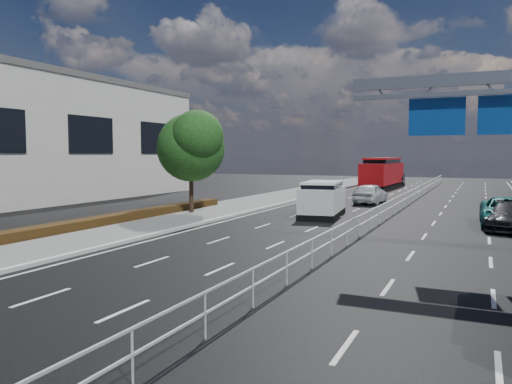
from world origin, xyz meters
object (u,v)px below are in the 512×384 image
at_px(near_car_silver, 370,193).
at_px(parked_car_dark, 509,216).
at_px(near_car_dark, 398,179).
at_px(white_minivan, 322,199).
at_px(red_bus, 382,172).
at_px(parked_car_teal, 507,212).

bearing_deg(near_car_silver, parked_car_dark, 133.91).
xyz_separation_m(near_car_silver, near_car_dark, (-1.84, 26.44, -0.06)).
xyz_separation_m(white_minivan, red_bus, (-1.62, 29.44, 0.75)).
height_order(red_bus, near_car_silver, red_bus).
relative_size(parked_car_teal, parked_car_dark, 1.17).
xyz_separation_m(white_minivan, parked_car_teal, (10.34, -0.03, -0.30)).
relative_size(white_minivan, red_bus, 0.45).
bearing_deg(parked_car_teal, parked_car_dark, -88.21).
relative_size(red_bus, near_car_dark, 2.60).
distance_m(near_car_silver, parked_car_dark, 14.62).
height_order(near_car_silver, parked_car_teal, near_car_silver).
bearing_deg(parked_car_teal, near_car_dark, 105.81).
bearing_deg(near_car_dark, parked_car_dark, 101.41).
distance_m(red_bus, parked_car_dark, 33.03).
bearing_deg(near_car_silver, parked_car_teal, 137.14).
bearing_deg(parked_car_dark, parked_car_teal, 100.91).
bearing_deg(parked_car_dark, near_car_silver, 137.98).
bearing_deg(parked_car_teal, near_car_silver, 132.09).
bearing_deg(red_bus, parked_car_dark, -66.60).
relative_size(near_car_silver, parked_car_dark, 0.97).
distance_m(white_minivan, near_car_dark, 36.32).
xyz_separation_m(red_bus, near_car_silver, (2.60, -19.58, -1.03)).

